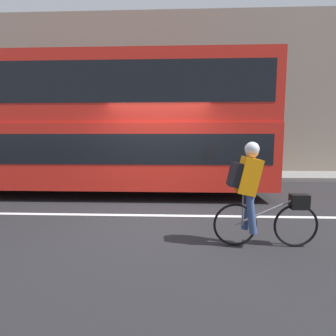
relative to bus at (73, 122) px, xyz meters
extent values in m
plane|color=#232326|center=(2.60, -2.35, -2.10)|extent=(80.00, 80.00, 0.00)
cube|color=silver|center=(2.60, -2.23, -2.10)|extent=(50.00, 0.14, 0.01)
cube|color=gray|center=(2.60, 3.23, -2.03)|extent=(60.00, 2.07, 0.14)
cube|color=gray|center=(2.60, 4.41, 1.44)|extent=(60.00, 0.30, 7.09)
cylinder|color=black|center=(3.48, 0.00, -1.60)|extent=(1.00, 0.30, 1.00)
cube|color=red|center=(0.00, 0.00, -0.95)|extent=(11.22, 2.50, 1.71)
cube|color=black|center=(0.00, 0.00, -0.74)|extent=(10.77, 2.52, 0.75)
cube|color=red|center=(0.00, 0.00, 0.80)|extent=(11.22, 2.40, 1.78)
cube|color=black|center=(0.00, 0.00, 0.89)|extent=(10.77, 2.42, 1.00)
torus|color=black|center=(4.88, -3.73, -1.77)|extent=(0.66, 0.04, 0.66)
torus|color=black|center=(3.97, -3.73, -1.77)|extent=(0.66, 0.04, 0.66)
cylinder|color=slate|center=(4.43, -3.73, -1.56)|extent=(0.92, 0.03, 0.45)
cylinder|color=slate|center=(4.08, -3.73, -1.53)|extent=(0.03, 0.03, 0.49)
cube|color=black|center=(4.91, -3.73, -1.40)|extent=(0.26, 0.16, 0.22)
cube|color=orange|center=(4.14, -3.73, -1.01)|extent=(0.37, 0.32, 0.58)
cube|color=black|center=(3.94, -3.73, -0.99)|extent=(0.21, 0.26, 0.38)
cylinder|color=#384C7A|center=(4.18, -3.64, -1.58)|extent=(0.21, 0.11, 0.60)
cylinder|color=#384C7A|center=(4.18, -3.82, -1.58)|extent=(0.19, 0.11, 0.60)
sphere|color=tan|center=(4.18, -3.73, -0.66)|extent=(0.19, 0.19, 0.19)
sphere|color=silver|center=(4.18, -3.73, -0.62)|extent=(0.21, 0.21, 0.21)
cylinder|color=#515156|center=(5.34, 3.12, -1.50)|extent=(0.55, 0.55, 0.92)
cylinder|color=#59595B|center=(1.72, 3.12, -0.60)|extent=(0.07, 0.07, 2.71)
cube|color=red|center=(1.72, 3.08, 0.52)|extent=(0.36, 0.02, 0.36)
camera|label=1|loc=(3.11, -7.63, -0.44)|focal=28.00mm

